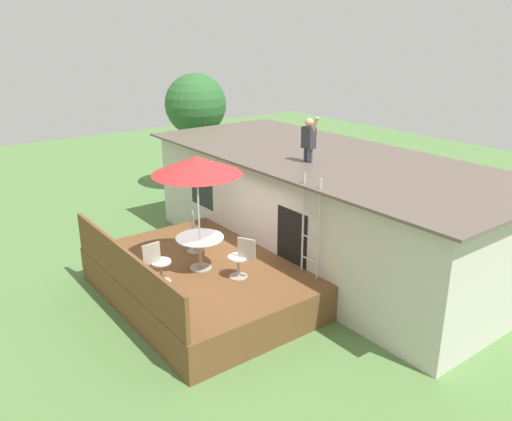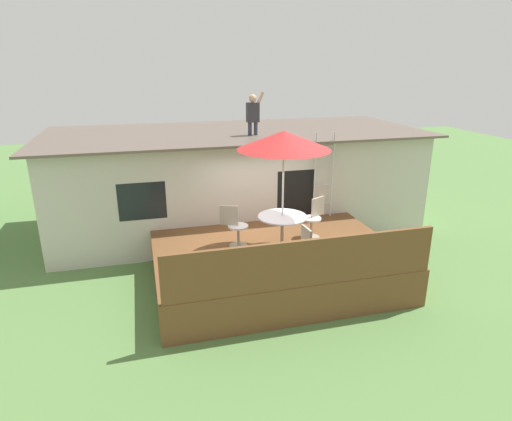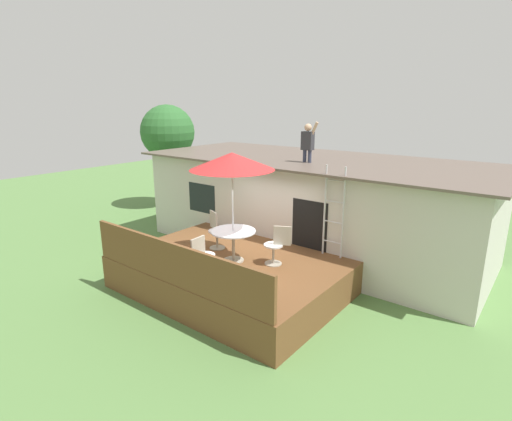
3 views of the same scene
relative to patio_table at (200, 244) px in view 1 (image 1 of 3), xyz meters
The scene contains 12 objects.
ground_plane 1.41m from the patio_table, 123.90° to the left, with size 40.00×40.00×0.00m, color #567F42.
house 3.80m from the patio_table, 92.03° to the left, with size 10.50×4.50×2.79m.
deck 1.01m from the patio_table, 123.90° to the left, with size 5.16×3.89×0.80m, color brown.
deck_railing 1.70m from the patio_table, 94.53° to the right, with size 5.06×0.08×0.90m, color brown.
patio_table is the anchor object (origin of this frame).
patio_umbrella 1.76m from the patio_table, ahead, with size 1.90×1.90×2.54m.
step_ladder 2.44m from the patio_table, 45.67° to the left, with size 0.52×0.04×2.20m.
person_figure 3.60m from the patio_table, 87.15° to the left, with size 0.47×0.20×1.11m.
patio_chair_left 1.03m from the patio_table, 156.69° to the left, with size 0.60×0.44×0.92m.
patio_chair_right 1.02m from the patio_table, 26.43° to the left, with size 0.59×0.44×0.92m.
patio_chair_near 1.07m from the patio_table, 86.40° to the right, with size 0.44×0.62×0.92m.
backyard_tree 8.77m from the patio_table, 149.33° to the left, with size 2.22×2.22×4.32m.
Camera 1 is at (9.10, -5.45, 5.81)m, focal length 36.22 mm.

